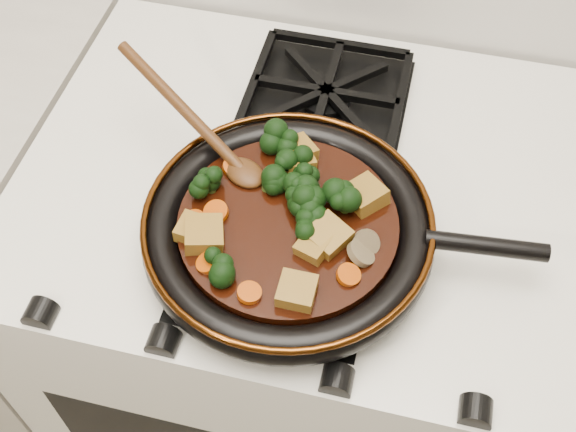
# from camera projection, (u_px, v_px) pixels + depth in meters

# --- Properties ---
(stove) EXTENTS (0.76, 0.60, 0.90)m
(stove) POSITION_uv_depth(u_px,v_px,m) (300.00, 331.00, 1.33)
(stove) COLOR white
(stove) RESTS_ON ground
(burner_grate_front) EXTENTS (0.23, 0.23, 0.03)m
(burner_grate_front) POSITION_uv_depth(u_px,v_px,m) (279.00, 254.00, 0.87)
(burner_grate_front) COLOR black
(burner_grate_front) RESTS_ON stove
(burner_grate_back) EXTENTS (0.23, 0.23, 0.03)m
(burner_grate_back) POSITION_uv_depth(u_px,v_px,m) (326.00, 96.00, 1.04)
(burner_grate_back) COLOR black
(burner_grate_back) RESTS_ON stove
(skillet) EXTENTS (0.48, 0.35, 0.05)m
(skillet) POSITION_uv_depth(u_px,v_px,m) (290.00, 229.00, 0.86)
(skillet) COLOR black
(skillet) RESTS_ON burner_grate_front
(braising_sauce) EXTENTS (0.26, 0.26, 0.02)m
(braising_sauce) POSITION_uv_depth(u_px,v_px,m) (288.00, 226.00, 0.86)
(braising_sauce) COLOR black
(braising_sauce) RESTS_ON skillet
(tofu_cube_0) EXTENTS (0.06, 0.06, 0.03)m
(tofu_cube_0) POSITION_uv_depth(u_px,v_px,m) (204.00, 235.00, 0.83)
(tofu_cube_0) COLOR olive
(tofu_cube_0) RESTS_ON braising_sauce
(tofu_cube_1) EXTENTS (0.06, 0.06, 0.03)m
(tofu_cube_1) POSITION_uv_depth(u_px,v_px,m) (365.00, 195.00, 0.86)
(tofu_cube_1) COLOR olive
(tofu_cube_1) RESTS_ON braising_sauce
(tofu_cube_2) EXTENTS (0.06, 0.06, 0.03)m
(tofu_cube_2) POSITION_uv_depth(u_px,v_px,m) (328.00, 237.00, 0.82)
(tofu_cube_2) COLOR olive
(tofu_cube_2) RESTS_ON braising_sauce
(tofu_cube_3) EXTENTS (0.05, 0.05, 0.03)m
(tofu_cube_3) POSITION_uv_depth(u_px,v_px,m) (298.00, 162.00, 0.89)
(tofu_cube_3) COLOR olive
(tofu_cube_3) RESTS_ON braising_sauce
(tofu_cube_4) EXTENTS (0.05, 0.05, 0.02)m
(tofu_cube_4) POSITION_uv_depth(u_px,v_px,m) (314.00, 246.00, 0.82)
(tofu_cube_4) COLOR olive
(tofu_cube_4) RESTS_ON braising_sauce
(tofu_cube_5) EXTENTS (0.06, 0.06, 0.03)m
(tofu_cube_5) POSITION_uv_depth(u_px,v_px,m) (297.00, 152.00, 0.90)
(tofu_cube_5) COLOR olive
(tofu_cube_5) RESTS_ON braising_sauce
(tofu_cube_6) EXTENTS (0.04, 0.04, 0.02)m
(tofu_cube_6) POSITION_uv_depth(u_px,v_px,m) (193.00, 229.00, 0.83)
(tofu_cube_6) COLOR olive
(tofu_cube_6) RESTS_ON braising_sauce
(tofu_cube_7) EXTENTS (0.04, 0.04, 0.02)m
(tofu_cube_7) POSITION_uv_depth(u_px,v_px,m) (297.00, 292.00, 0.78)
(tofu_cube_7) COLOR olive
(tofu_cube_7) RESTS_ON braising_sauce
(broccoli_floret_0) EXTENTS (0.09, 0.08, 0.08)m
(broccoli_floret_0) POSITION_uv_depth(u_px,v_px,m) (310.00, 206.00, 0.85)
(broccoli_floret_0) COLOR black
(broccoli_floret_0) RESTS_ON braising_sauce
(broccoli_floret_1) EXTENTS (0.07, 0.08, 0.07)m
(broccoli_floret_1) POSITION_uv_depth(u_px,v_px,m) (280.00, 146.00, 0.90)
(broccoli_floret_1) COLOR black
(broccoli_floret_1) RESTS_ON braising_sauce
(broccoli_floret_2) EXTENTS (0.07, 0.07, 0.06)m
(broccoli_floret_2) POSITION_uv_depth(u_px,v_px,m) (306.00, 226.00, 0.83)
(broccoli_floret_2) COLOR black
(broccoli_floret_2) RESTS_ON braising_sauce
(broccoli_floret_3) EXTENTS (0.07, 0.07, 0.07)m
(broccoli_floret_3) POSITION_uv_depth(u_px,v_px,m) (216.00, 269.00, 0.80)
(broccoli_floret_3) COLOR black
(broccoli_floret_3) RESTS_ON braising_sauce
(broccoli_floret_4) EXTENTS (0.08, 0.07, 0.06)m
(broccoli_floret_4) POSITION_uv_depth(u_px,v_px,m) (293.00, 167.00, 0.89)
(broccoli_floret_4) COLOR black
(broccoli_floret_4) RESTS_ON braising_sauce
(broccoli_floret_5) EXTENTS (0.08, 0.09, 0.07)m
(broccoli_floret_5) POSITION_uv_depth(u_px,v_px,m) (345.00, 203.00, 0.85)
(broccoli_floret_5) COLOR black
(broccoli_floret_5) RESTS_ON braising_sauce
(broccoli_floret_6) EXTENTS (0.08, 0.08, 0.07)m
(broccoli_floret_6) POSITION_uv_depth(u_px,v_px,m) (298.00, 181.00, 0.87)
(broccoli_floret_6) COLOR black
(broccoli_floret_6) RESTS_ON braising_sauce
(broccoli_floret_7) EXTENTS (0.08, 0.09, 0.07)m
(broccoli_floret_7) POSITION_uv_depth(u_px,v_px,m) (210.00, 184.00, 0.86)
(broccoli_floret_7) COLOR black
(broccoli_floret_7) RESTS_ON braising_sauce
(broccoli_floret_8) EXTENTS (0.07, 0.07, 0.05)m
(broccoli_floret_8) POSITION_uv_depth(u_px,v_px,m) (267.00, 185.00, 0.87)
(broccoli_floret_8) COLOR black
(broccoli_floret_8) RESTS_ON braising_sauce
(broccoli_floret_9) EXTENTS (0.09, 0.08, 0.07)m
(broccoli_floret_9) POSITION_uv_depth(u_px,v_px,m) (302.00, 197.00, 0.85)
(broccoli_floret_9) COLOR black
(broccoli_floret_9) RESTS_ON braising_sauce
(carrot_coin_0) EXTENTS (0.03, 0.03, 0.01)m
(carrot_coin_0) POSITION_uv_depth(u_px,v_px,m) (249.00, 293.00, 0.78)
(carrot_coin_0) COLOR #B34004
(carrot_coin_0) RESTS_ON braising_sauce
(carrot_coin_1) EXTENTS (0.03, 0.03, 0.02)m
(carrot_coin_1) POSITION_uv_depth(u_px,v_px,m) (349.00, 275.00, 0.80)
(carrot_coin_1) COLOR #B34004
(carrot_coin_1) RESTS_ON braising_sauce
(carrot_coin_2) EXTENTS (0.03, 0.03, 0.02)m
(carrot_coin_2) POSITION_uv_depth(u_px,v_px,m) (194.00, 222.00, 0.84)
(carrot_coin_2) COLOR #B34004
(carrot_coin_2) RESTS_ON braising_sauce
(carrot_coin_3) EXTENTS (0.03, 0.03, 0.02)m
(carrot_coin_3) POSITION_uv_depth(u_px,v_px,m) (208.00, 263.00, 0.81)
(carrot_coin_3) COLOR #B34004
(carrot_coin_3) RESTS_ON braising_sauce
(carrot_coin_4) EXTENTS (0.03, 0.03, 0.02)m
(carrot_coin_4) POSITION_uv_depth(u_px,v_px,m) (216.00, 212.00, 0.85)
(carrot_coin_4) COLOR #B34004
(carrot_coin_4) RESTS_ON braising_sauce
(carrot_coin_5) EXTENTS (0.03, 0.03, 0.02)m
(carrot_coin_5) POSITION_uv_depth(u_px,v_px,m) (233.00, 167.00, 0.89)
(carrot_coin_5) COLOR #B34004
(carrot_coin_5) RESTS_ON braising_sauce
(mushroom_slice_0) EXTENTS (0.04, 0.04, 0.03)m
(mushroom_slice_0) POSITION_uv_depth(u_px,v_px,m) (361.00, 253.00, 0.81)
(mushroom_slice_0) COLOR brown
(mushroom_slice_0) RESTS_ON braising_sauce
(mushroom_slice_1) EXTENTS (0.04, 0.03, 0.03)m
(mushroom_slice_1) POSITION_uv_depth(u_px,v_px,m) (366.00, 243.00, 0.82)
(mushroom_slice_1) COLOR brown
(mushroom_slice_1) RESTS_ON braising_sauce
(mushroom_slice_2) EXTENTS (0.03, 0.04, 0.03)m
(mushroom_slice_2) POSITION_uv_depth(u_px,v_px,m) (294.00, 156.00, 0.90)
(mushroom_slice_2) COLOR brown
(mushroom_slice_2) RESTS_ON braising_sauce
(wooden_spoon) EXTENTS (0.14, 0.10, 0.23)m
(wooden_spoon) POSITION_uv_depth(u_px,v_px,m) (209.00, 136.00, 0.89)
(wooden_spoon) COLOR #46260F
(wooden_spoon) RESTS_ON braising_sauce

